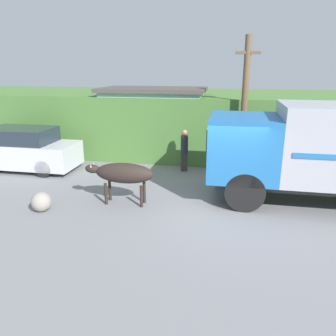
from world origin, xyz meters
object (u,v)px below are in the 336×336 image
utility_pole (244,104)px  roadside_rock (41,202)px  parked_suv (21,150)px  brown_cow (123,174)px  cargo_truck (330,149)px  pedestrian_on_hill (184,148)px

utility_pole → roadside_rock: size_ratio=8.78×
parked_suv → utility_pole: size_ratio=0.91×
brown_cow → utility_pole: size_ratio=0.42×
cargo_truck → roadside_rock: cargo_truck is taller
parked_suv → utility_pole: bearing=12.1°
parked_suv → utility_pole: 9.04m
brown_cow → roadside_rock: 2.48m
pedestrian_on_hill → utility_pole: 2.82m
cargo_truck → brown_cow: (-5.99, -1.16, -0.76)m
roadside_rock → parked_suv: bearing=130.2°
utility_pole → parked_suv: bearing=-171.7°
parked_suv → brown_cow: bearing=-22.7°
cargo_truck → brown_cow: cargo_truck is taller
cargo_truck → parked_suv: (-11.19, 1.43, -0.90)m
cargo_truck → roadside_rock: bearing=-163.6°
parked_suv → pedestrian_on_hill: 6.62m
cargo_truck → brown_cow: 6.15m
brown_cow → utility_pole: utility_pole is taller
utility_pole → pedestrian_on_hill: bearing=-172.8°
pedestrian_on_hill → roadside_rock: bearing=32.3°
brown_cow → pedestrian_on_hill: 3.83m
parked_suv → roadside_rock: size_ratio=7.97×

